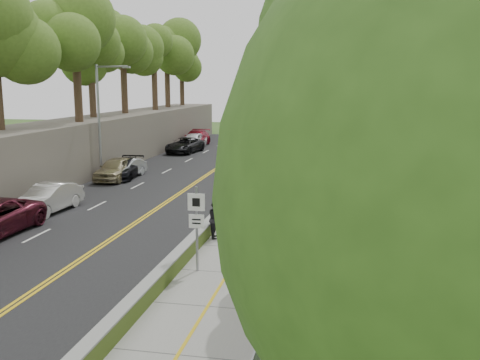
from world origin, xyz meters
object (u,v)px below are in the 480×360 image
(car_1, at_px, (48,198))
(streetlight, at_px, (102,114))
(signpost, at_px, (197,220))
(painter_0, at_px, (237,196))
(construction_barrel, at_px, (316,174))
(concrete_block, at_px, (277,221))
(person_far, at_px, (312,151))

(car_1, bearing_deg, streetlight, 102.10)
(signpost, distance_m, painter_0, 8.88)
(construction_barrel, height_order, painter_0, painter_0)
(signpost, distance_m, concrete_block, 6.56)
(streetlight, relative_size, concrete_block, 6.46)
(signpost, height_order, car_1, signpost)
(concrete_block, height_order, painter_0, painter_0)
(streetlight, height_order, signpost, streetlight)
(concrete_block, distance_m, painter_0, 3.75)
(construction_barrel, bearing_deg, concrete_block, -94.84)
(concrete_block, xyz_separation_m, person_far, (0.35, 21.48, 0.55))
(streetlight, relative_size, signpost, 2.58)
(person_far, bearing_deg, concrete_block, 71.95)
(construction_barrel, bearing_deg, car_1, -138.16)
(construction_barrel, xyz_separation_m, person_far, (-0.75, 8.48, 0.53))
(signpost, distance_m, construction_barrel, 19.35)
(streetlight, height_order, concrete_block, streetlight)
(streetlight, distance_m, signpost, 20.72)
(concrete_block, relative_size, person_far, 0.64)
(car_1, bearing_deg, construction_barrel, 45.54)
(construction_barrel, relative_size, car_1, 0.19)
(streetlight, relative_size, car_1, 1.76)
(streetlight, bearing_deg, concrete_block, -38.84)
(car_1, relative_size, painter_0, 2.56)
(streetlight, xyz_separation_m, concrete_block, (13.66, -11.00, -4.18))
(person_far, bearing_deg, signpost, 67.69)
(concrete_block, bearing_deg, streetlight, 141.16)
(car_1, height_order, painter_0, painter_0)
(signpost, relative_size, construction_barrel, 3.55)
(streetlight, bearing_deg, construction_barrel, 7.72)
(signpost, bearing_deg, person_far, 84.80)
(car_1, height_order, person_far, person_far)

